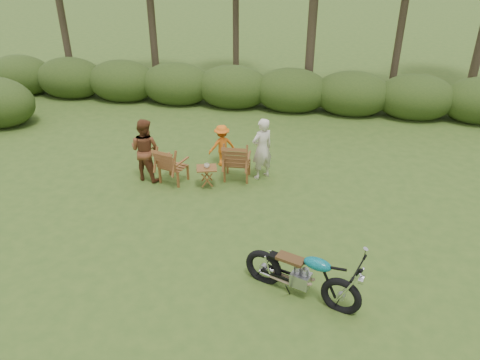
% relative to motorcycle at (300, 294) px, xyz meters
% --- Properties ---
extents(ground, '(80.00, 80.00, 0.00)m').
position_rel_motorcycle_xyz_m(ground, '(-0.94, 0.12, 0.00)').
color(ground, '#324E1A').
rests_on(ground, ground).
extents(motorcycle, '(2.11, 1.39, 1.13)m').
position_rel_motorcycle_xyz_m(motorcycle, '(0.00, 0.00, 0.00)').
color(motorcycle, '#0DA1AA').
rests_on(motorcycle, ground).
extents(lawn_chair_right, '(0.73, 0.73, 1.01)m').
position_rel_motorcycle_xyz_m(lawn_chair_right, '(-1.81, 3.88, 0.00)').
color(lawn_chair_right, brown).
rests_on(lawn_chair_right, ground).
extents(lawn_chair_left, '(0.81, 0.81, 0.96)m').
position_rel_motorcycle_xyz_m(lawn_chair_left, '(-3.30, 3.46, 0.00)').
color(lawn_chair_left, brown).
rests_on(lawn_chair_left, ground).
extents(side_table, '(0.58, 0.53, 0.50)m').
position_rel_motorcycle_xyz_m(side_table, '(-2.44, 3.36, 0.25)').
color(side_table, brown).
rests_on(side_table, ground).
extents(cup, '(0.15, 0.15, 0.10)m').
position_rel_motorcycle_xyz_m(cup, '(-2.44, 3.35, 0.55)').
color(cup, beige).
rests_on(cup, side_table).
extents(adult_a, '(0.67, 0.66, 1.55)m').
position_rel_motorcycle_xyz_m(adult_a, '(-1.23, 4.04, 0.00)').
color(adult_a, beige).
rests_on(adult_a, ground).
extents(adult_b, '(0.87, 0.74, 1.56)m').
position_rel_motorcycle_xyz_m(adult_b, '(-3.99, 3.48, 0.00)').
color(adult_b, brown).
rests_on(adult_b, ground).
extents(child, '(0.82, 0.73, 1.10)m').
position_rel_motorcycle_xyz_m(child, '(-2.33, 4.55, 0.00)').
color(child, '#D86114').
rests_on(child, ground).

